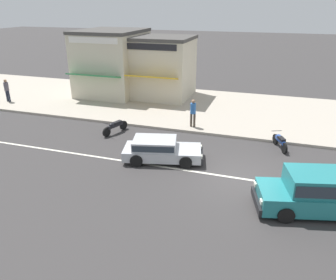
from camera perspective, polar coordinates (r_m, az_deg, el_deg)
The scene contains 11 objects.
ground_plane at distance 14.87m, azimuth 13.08°, elevation -6.65°, with size 160.00×160.00×0.00m, color #383535.
lane_centre_stripe at distance 14.87m, azimuth 13.08°, elevation -6.64°, with size 50.40×0.14×0.01m, color silver.
kerb_strip at distance 23.72m, azimuth 15.51°, elevation 4.55°, with size 68.00×10.00×0.15m, color #ADA393.
minivan_teal_1 at distance 13.31m, azimuth 25.32°, elevation -7.99°, with size 4.71×2.73×1.56m.
hatchback_silver_2 at distance 15.95m, azimuth -1.46°, elevation -1.55°, with size 4.13×2.49×1.10m.
motorcycle_0 at distance 18.27m, azimuth 18.90°, elevation -0.17°, with size 0.88×1.69×0.80m.
motorcycle_1 at distance 19.58m, azimuth -9.23°, elevation 2.35°, with size 0.83×1.91×0.80m.
pedestrian_near_clock at distance 19.82m, azimuth 4.38°, elevation 5.05°, with size 0.34×0.34×1.71m.
pedestrian_mid_kerb at distance 27.92m, azimuth -26.29°, elevation 8.02°, with size 0.34×0.34×1.72m.
shopfront_corner_warung at distance 26.58m, azimuth -2.37°, elevation 12.64°, with size 5.91×5.15×4.67m.
shopfront_mid_block at distance 27.83m, azimuth -9.68°, elevation 13.22°, with size 4.74×6.43×5.07m.
Camera 1 is at (0.73, -13.02, 7.16)m, focal length 35.00 mm.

